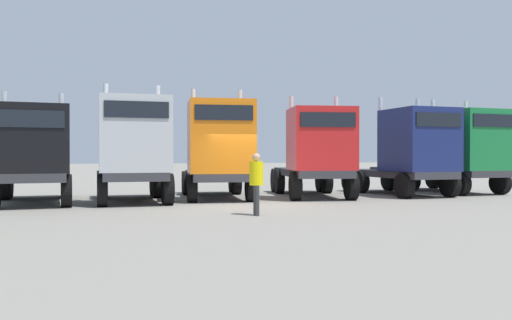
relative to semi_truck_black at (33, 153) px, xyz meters
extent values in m
plane|color=gray|center=(7.15, -2.31, -1.82)|extent=(200.00, 200.00, 0.00)
cube|color=#333338|center=(-0.02, 1.16, -0.81)|extent=(2.31, 6.31, 0.30)
cube|color=black|center=(0.01, -0.70, 0.47)|extent=(2.45, 2.59, 2.26)
cube|color=black|center=(0.04, -1.99, 1.08)|extent=(2.10, 0.08, 0.55)
cylinder|color=silver|center=(0.94, 0.74, 0.77)|extent=(0.18, 0.18, 2.86)
cylinder|color=silver|center=(-0.96, 0.71, 0.77)|extent=(0.18, 0.18, 2.86)
cylinder|color=#333338|center=(-0.05, 2.54, -0.60)|extent=(1.12, 1.12, 0.12)
cylinder|color=black|center=(1.12, -1.25, -1.26)|extent=(0.37, 1.11, 1.10)
cylinder|color=black|center=(1.05, 2.72, -1.26)|extent=(0.37, 1.11, 1.10)
cylinder|color=black|center=(-1.15, 2.68, -1.26)|extent=(0.37, 1.11, 1.10)
cylinder|color=black|center=(1.03, 3.82, -1.26)|extent=(0.37, 1.11, 1.10)
cylinder|color=black|center=(-1.17, 3.78, -1.26)|extent=(0.37, 1.11, 1.10)
cube|color=#333338|center=(3.46, 0.62, -0.81)|extent=(2.44, 5.75, 0.30)
cube|color=#B7BABF|center=(3.39, -1.07, 0.65)|extent=(2.50, 2.38, 2.62)
cube|color=black|center=(3.34, -2.23, 1.44)|extent=(2.10, 0.13, 0.55)
cylinder|color=silver|center=(4.39, 0.18, 0.95)|extent=(0.19, 0.19, 3.22)
cylinder|color=silver|center=(2.49, 0.26, 0.95)|extent=(0.19, 0.19, 3.22)
cylinder|color=#333338|center=(3.51, 1.86, -0.60)|extent=(1.15, 1.15, 0.12)
cylinder|color=black|center=(4.47, -1.56, -1.26)|extent=(0.40, 1.12, 1.11)
cylinder|color=black|center=(2.27, -1.46, -1.26)|extent=(0.40, 1.12, 1.11)
cylinder|color=black|center=(4.61, 1.80, -1.26)|extent=(0.40, 1.12, 1.11)
cylinder|color=black|center=(2.41, 1.89, -1.26)|extent=(0.40, 1.12, 1.11)
cylinder|color=black|center=(4.66, 2.90, -1.26)|extent=(0.40, 1.12, 1.11)
cylinder|color=black|center=(2.46, 2.99, -1.26)|extent=(0.40, 1.12, 1.11)
cube|color=#333338|center=(6.94, 1.35, -0.90)|extent=(3.12, 6.45, 0.30)
cube|color=orange|center=(6.65, -0.54, 0.62)|extent=(2.73, 2.68, 2.73)
cube|color=black|center=(6.47, -1.72, 1.46)|extent=(2.08, 0.36, 0.55)
cylinder|color=silver|center=(7.79, 0.62, 0.92)|extent=(0.21, 0.21, 3.33)
cylinder|color=silver|center=(5.91, 0.91, 0.92)|extent=(0.21, 0.21, 3.33)
cylinder|color=#333338|center=(7.15, 2.70, -0.69)|extent=(1.26, 1.26, 0.12)
cylinder|color=black|center=(7.66, -1.18, -1.31)|extent=(0.50, 1.06, 1.01)
cylinder|color=black|center=(5.49, -0.84, -1.31)|extent=(0.50, 1.06, 1.01)
cylinder|color=black|center=(8.26, 2.66, -1.31)|extent=(0.50, 1.06, 1.01)
cylinder|color=black|center=(6.08, 3.00, -1.31)|extent=(0.50, 1.06, 1.01)
cylinder|color=black|center=(8.42, 3.75, -1.31)|extent=(0.50, 1.06, 1.01)
cylinder|color=black|center=(6.25, 4.08, -1.31)|extent=(0.50, 1.06, 1.01)
cube|color=#333338|center=(10.98, 0.77, -0.80)|extent=(3.46, 6.50, 0.30)
cube|color=red|center=(10.56, -1.14, 0.56)|extent=(2.82, 2.71, 2.43)
cube|color=black|center=(10.32, -2.26, 1.25)|extent=(2.06, 0.49, 0.55)
cylinder|color=silver|center=(11.76, -0.10, 0.86)|extent=(0.21, 0.21, 3.03)
cylinder|color=silver|center=(9.91, 0.30, 0.86)|extent=(0.21, 0.21, 3.03)
cylinder|color=#333338|center=(11.27, 2.10, -0.59)|extent=(1.31, 1.31, 0.12)
cylinder|color=black|center=(11.55, -1.79, -1.26)|extent=(0.58, 1.16, 1.11)
cylinder|color=black|center=(9.40, -1.32, -1.26)|extent=(0.58, 1.16, 1.11)
cylinder|color=black|center=(12.37, 1.99, -1.26)|extent=(0.58, 1.16, 1.11)
cylinder|color=black|center=(10.22, 2.46, -1.26)|extent=(0.58, 1.16, 1.11)
cylinder|color=black|center=(12.61, 3.07, -1.26)|extent=(0.58, 1.16, 1.11)
cylinder|color=black|center=(10.46, 3.54, -1.26)|extent=(0.58, 1.16, 1.11)
cube|color=#333338|center=(15.04, 0.36, -0.89)|extent=(2.23, 5.78, 0.30)
cube|color=navy|center=(15.04, -1.23, 0.56)|extent=(2.41, 2.60, 2.60)
cube|color=black|center=(15.03, -2.54, 1.33)|extent=(2.10, 0.05, 0.55)
cylinder|color=silver|center=(15.99, 0.21, 0.86)|extent=(0.18, 0.18, 3.20)
cylinder|color=silver|center=(14.09, 0.22, 0.86)|extent=(0.18, 0.18, 3.20)
cylinder|color=#333338|center=(15.05, 1.63, -0.68)|extent=(1.11, 1.11, 0.12)
cylinder|color=black|center=(16.13, -1.83, -1.30)|extent=(0.36, 1.03, 1.02)
cylinder|color=black|center=(13.93, -1.82, -1.30)|extent=(0.36, 1.03, 1.02)
cylinder|color=black|center=(16.15, 1.64, -1.30)|extent=(0.36, 1.03, 1.02)
cylinder|color=black|center=(13.95, 1.65, -1.30)|extent=(0.36, 1.03, 1.02)
cylinder|color=black|center=(16.16, 2.74, -1.30)|extent=(0.36, 1.03, 1.02)
cylinder|color=black|center=(13.96, 2.75, -1.30)|extent=(0.36, 1.03, 1.02)
cube|color=#333338|center=(18.19, 0.94, -0.88)|extent=(2.30, 5.77, 0.30)
cube|color=#197238|center=(18.22, -0.63, 0.60)|extent=(2.45, 2.63, 2.66)
cube|color=black|center=(18.25, -1.94, 1.40)|extent=(2.10, 0.08, 0.55)
cylinder|color=silver|center=(19.15, 0.83, 0.90)|extent=(0.18, 0.18, 3.26)
cylinder|color=silver|center=(17.25, 0.79, 0.90)|extent=(0.18, 0.18, 3.26)
cylinder|color=#333338|center=(18.17, 2.20, -0.67)|extent=(1.12, 1.12, 0.12)
cylinder|color=black|center=(19.33, -1.20, -1.30)|extent=(0.37, 1.04, 1.03)
cylinder|color=black|center=(17.13, -1.24, -1.30)|extent=(0.37, 1.04, 1.03)
cylinder|color=black|center=(19.27, 2.22, -1.30)|extent=(0.37, 1.04, 1.03)
cylinder|color=black|center=(17.07, 2.18, -1.30)|extent=(0.37, 1.04, 1.03)
cylinder|color=black|center=(19.25, 3.32, -1.30)|extent=(0.37, 1.04, 1.03)
cylinder|color=black|center=(17.05, 3.28, -1.30)|extent=(0.37, 1.04, 1.03)
cylinder|color=#313131|center=(6.39, -5.47, -1.38)|extent=(0.20, 0.20, 0.87)
cylinder|color=#313131|center=(6.31, -5.74, -1.38)|extent=(0.20, 0.20, 0.87)
cylinder|color=yellow|center=(6.35, -5.60, -0.60)|extent=(0.49, 0.49, 0.69)
sphere|color=tan|center=(6.35, -5.60, -0.14)|extent=(0.24, 0.24, 0.24)
camera|label=1|loc=(1.28, -20.38, -0.08)|focal=37.93mm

